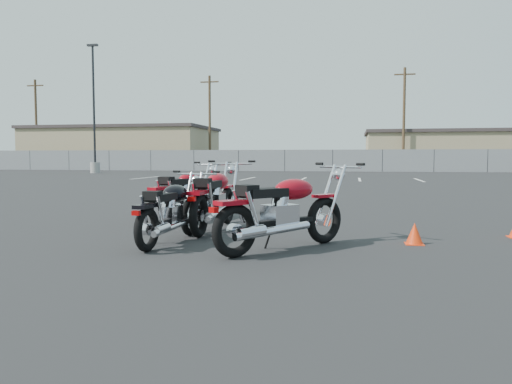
% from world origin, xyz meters
% --- Properties ---
extents(ground, '(120.00, 120.00, 0.00)m').
position_xyz_m(ground, '(0.00, 0.00, 0.00)').
color(ground, black).
rests_on(ground, ground).
extents(motorcycle_front_red, '(1.00, 2.21, 1.09)m').
position_xyz_m(motorcycle_front_red, '(-1.42, 2.01, 0.49)').
color(motorcycle_front_red, black).
rests_on(motorcycle_front_red, ground).
extents(motorcycle_second_black, '(0.77, 1.99, 0.97)m').
position_xyz_m(motorcycle_second_black, '(-0.80, -0.35, 0.44)').
color(motorcycle_second_black, black).
rests_on(motorcycle_second_black, ground).
extents(motorcycle_third_red, '(0.89, 2.29, 1.12)m').
position_xyz_m(motorcycle_third_red, '(-0.54, 0.93, 0.51)').
color(motorcycle_third_red, black).
rests_on(motorcycle_third_red, ground).
extents(motorcycle_rear_red, '(1.75, 2.00, 1.10)m').
position_xyz_m(motorcycle_rear_red, '(0.78, -0.59, 0.50)').
color(motorcycle_rear_red, black).
rests_on(motorcycle_rear_red, ground).
extents(training_cone_far, '(0.25, 0.25, 0.29)m').
position_xyz_m(training_cone_far, '(2.47, 0.18, 0.15)').
color(training_cone_far, '#F5370C').
rests_on(training_cone_far, ground).
extents(light_pole_west, '(0.80, 0.70, 9.44)m').
position_xyz_m(light_pole_west, '(-17.20, 27.39, 2.40)').
color(light_pole_west, gray).
rests_on(light_pole_west, ground).
extents(chainlink_fence, '(80.06, 0.06, 1.80)m').
position_xyz_m(chainlink_fence, '(-0.00, 35.00, 0.90)').
color(chainlink_fence, slate).
rests_on(chainlink_fence, ground).
extents(tan_building_west, '(18.40, 10.40, 4.30)m').
position_xyz_m(tan_building_west, '(-22.00, 42.00, 2.16)').
color(tan_building_west, '#9A8963').
rests_on(tan_building_west, ground).
extents(tan_building_east, '(14.40, 9.40, 3.70)m').
position_xyz_m(tan_building_east, '(10.00, 44.00, 1.86)').
color(tan_building_east, '#9A8963').
rests_on(tan_building_east, ground).
extents(utility_pole_a, '(1.80, 0.24, 9.00)m').
position_xyz_m(utility_pole_a, '(-30.00, 39.00, 4.69)').
color(utility_pole_a, '#402E1D').
rests_on(utility_pole_a, ground).
extents(utility_pole_b, '(1.80, 0.24, 9.00)m').
position_xyz_m(utility_pole_b, '(-12.00, 40.00, 4.69)').
color(utility_pole_b, '#402E1D').
rests_on(utility_pole_b, ground).
extents(utility_pole_c, '(1.80, 0.24, 9.00)m').
position_xyz_m(utility_pole_c, '(6.00, 39.00, 4.69)').
color(utility_pole_c, '#402E1D').
rests_on(utility_pole_c, ground).
extents(parking_line_stripes, '(15.12, 4.00, 0.01)m').
position_xyz_m(parking_line_stripes, '(-2.50, 20.00, 0.00)').
color(parking_line_stripes, silver).
rests_on(parking_line_stripes, ground).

